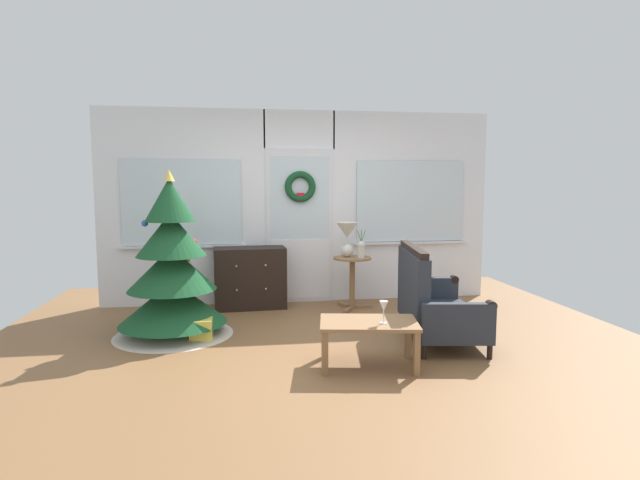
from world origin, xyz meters
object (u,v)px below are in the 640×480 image
(dresser_cabinet, at_px, (250,278))
(wine_glass, at_px, (384,307))
(gift_box, at_px, (201,330))
(table_lamp, at_px, (347,235))
(flower_vase, at_px, (361,248))
(coffee_table, at_px, (369,328))
(side_table, at_px, (352,272))
(settee_sofa, at_px, (431,303))
(christmas_tree, at_px, (172,277))

(dresser_cabinet, distance_m, wine_glass, 2.63)
(dresser_cabinet, xyz_separation_m, gift_box, (-0.51, -1.35, -0.28))
(table_lamp, height_order, flower_vase, table_lamp)
(coffee_table, bearing_deg, side_table, 81.98)
(wine_glass, height_order, gift_box, wine_glass)
(dresser_cabinet, relative_size, flower_vase, 2.63)
(settee_sofa, bearing_deg, table_lamp, 113.23)
(coffee_table, relative_size, wine_glass, 4.68)
(christmas_tree, xyz_separation_m, gift_box, (0.31, -0.27, -0.50))
(settee_sofa, bearing_deg, coffee_table, -140.21)
(coffee_table, height_order, gift_box, coffee_table)
(flower_vase, relative_size, gift_box, 1.56)
(side_table, bearing_deg, settee_sofa, -68.32)
(coffee_table, distance_m, wine_glass, 0.24)
(settee_sofa, distance_m, table_lamp, 1.62)
(side_table, distance_m, table_lamp, 0.48)
(settee_sofa, distance_m, side_table, 1.46)
(flower_vase, height_order, wine_glass, flower_vase)
(settee_sofa, relative_size, gift_box, 6.41)
(christmas_tree, relative_size, dresser_cabinet, 1.88)
(side_table, xyz_separation_m, wine_glass, (-0.18, -2.13, 0.07))
(wine_glass, bearing_deg, flower_vase, 82.30)
(coffee_table, bearing_deg, dresser_cabinet, 113.46)
(christmas_tree, distance_m, gift_box, 0.65)
(dresser_cabinet, distance_m, flower_vase, 1.47)
(side_table, bearing_deg, dresser_cabinet, 168.94)
(side_table, relative_size, wine_glass, 3.41)
(settee_sofa, bearing_deg, gift_box, 173.70)
(table_lamp, bearing_deg, dresser_cabinet, 170.22)
(flower_vase, xyz_separation_m, gift_box, (-1.89, -1.04, -0.67))
(christmas_tree, xyz_separation_m, table_lamp, (2.04, 0.87, 0.33))
(wine_glass, bearing_deg, side_table, 85.17)
(side_table, bearing_deg, wine_glass, -94.83)
(table_lamp, xyz_separation_m, coffee_table, (-0.23, -2.08, -0.61))
(table_lamp, bearing_deg, side_table, -33.69)
(settee_sofa, relative_size, table_lamp, 3.27)
(dresser_cabinet, distance_m, coffee_table, 2.50)
(table_lamp, bearing_deg, settee_sofa, -66.77)
(coffee_table, bearing_deg, flower_vase, 78.93)
(dresser_cabinet, bearing_deg, flower_vase, -12.66)
(side_table, xyz_separation_m, flower_vase, (0.10, -0.06, 0.31))
(flower_vase, bearing_deg, wine_glass, -97.70)
(settee_sofa, xyz_separation_m, gift_box, (-2.33, 0.26, -0.26))
(christmas_tree, xyz_separation_m, dresser_cabinet, (0.82, 1.08, -0.23))
(dresser_cabinet, distance_m, side_table, 1.31)
(flower_vase, bearing_deg, christmas_tree, -160.69)
(table_lamp, bearing_deg, gift_box, -146.76)
(table_lamp, distance_m, coffee_table, 2.18)
(table_lamp, height_order, coffee_table, table_lamp)
(settee_sofa, bearing_deg, christmas_tree, 168.78)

